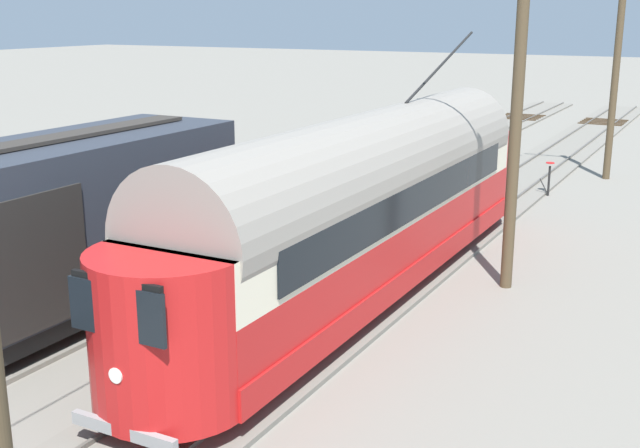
# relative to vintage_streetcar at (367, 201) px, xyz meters

# --- Properties ---
(ground_plane) EXTENTS (220.00, 220.00, 0.00)m
(ground_plane) POSITION_rel_vintage_streetcar_xyz_m (2.51, -3.34, -2.26)
(ground_plane) COLOR gray
(track_streetcar_siding) EXTENTS (2.80, 80.00, 0.18)m
(track_streetcar_siding) POSITION_rel_vintage_streetcar_xyz_m (-0.00, -3.65, -2.21)
(track_streetcar_siding) COLOR slate
(track_streetcar_siding) RESTS_ON ground
(track_adjacent_siding) EXTENTS (2.80, 80.00, 0.18)m
(track_adjacent_siding) POSITION_rel_vintage_streetcar_xyz_m (5.01, -3.65, -2.21)
(track_adjacent_siding) COLOR slate
(track_adjacent_siding) RESTS_ON ground
(vintage_streetcar) EXTENTS (2.65, 17.19, 5.78)m
(vintage_streetcar) POSITION_rel_vintage_streetcar_xyz_m (0.00, 0.00, 0.00)
(vintage_streetcar) COLOR red
(vintage_streetcar) RESTS_ON ground
(catenary_pole_foreground) EXTENTS (3.07, 0.28, 7.79)m
(catenary_pole_foreground) POSITION_rel_vintage_streetcar_xyz_m (-2.77, -16.89, 1.81)
(catenary_pole_foreground) COLOR #4C3D28
(catenary_pole_foreground) RESTS_ON ground
(catenary_pole_mid_near) EXTENTS (3.07, 0.28, 7.79)m
(catenary_pole_mid_near) POSITION_rel_vintage_streetcar_xyz_m (-2.77, -1.99, 1.81)
(catenary_pole_mid_near) COLOR #4C3D28
(catenary_pole_mid_near) RESTS_ON ground
(switch_stand) EXTENTS (0.50, 0.30, 1.24)m
(switch_stand) POSITION_rel_vintage_streetcar_xyz_m (-1.47, -12.65, -1.56)
(switch_stand) COLOR black
(switch_stand) RESTS_ON ground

